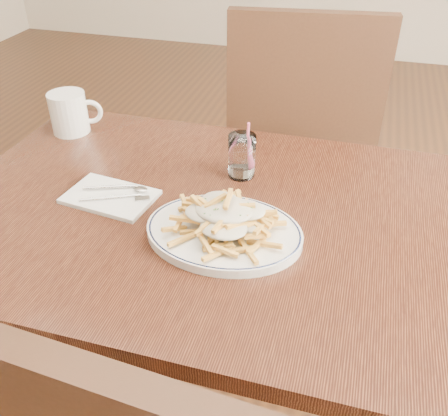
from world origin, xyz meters
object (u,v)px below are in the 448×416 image
(fries_plate, at_px, (224,232))
(chair_far, at_px, (300,137))
(loaded_fries, at_px, (224,214))
(water_glass, at_px, (242,158))
(table, at_px, (216,239))
(coffee_mug, at_px, (70,113))

(fries_plate, bearing_deg, chair_far, 87.00)
(loaded_fries, bearing_deg, chair_far, 87.00)
(fries_plate, height_order, water_glass, water_glass)
(table, relative_size, water_glass, 8.45)
(chair_far, bearing_deg, coffee_mug, -140.97)
(loaded_fries, bearing_deg, coffee_mug, 147.66)
(fries_plate, xyz_separation_m, water_glass, (-0.03, 0.24, 0.04))
(chair_far, xyz_separation_m, water_glass, (-0.07, -0.57, 0.21))
(coffee_mug, bearing_deg, chair_far, 39.03)
(fries_plate, distance_m, coffee_mug, 0.64)
(fries_plate, bearing_deg, table, 117.40)
(table, distance_m, water_glass, 0.20)
(chair_far, height_order, water_glass, chair_far)
(chair_far, height_order, coffee_mug, chair_far)
(fries_plate, bearing_deg, water_glass, 96.12)
(water_glass, bearing_deg, loaded_fries, -83.88)
(loaded_fries, height_order, coffee_mug, coffee_mug)
(coffee_mug, bearing_deg, water_glass, -10.81)
(fries_plate, relative_size, water_glass, 2.64)
(fries_plate, xyz_separation_m, loaded_fries, (0.00, 0.00, 0.04))
(table, bearing_deg, loaded_fries, -62.60)
(table, xyz_separation_m, chair_far, (0.09, 0.73, -0.09))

